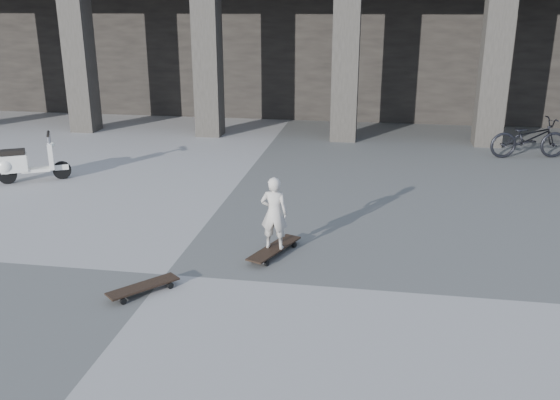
% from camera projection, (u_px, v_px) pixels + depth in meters
% --- Properties ---
extents(ground, '(90.00, 90.00, 0.00)m').
position_uv_depth(ground, '(165.00, 275.00, 7.75)').
color(ground, '#525250').
rests_on(ground, ground).
extents(colonnade, '(28.00, 8.82, 6.00)m').
position_uv_depth(colonnade, '(302.00, 14.00, 19.69)').
color(colonnade, black).
rests_on(colonnade, ground).
extents(longboard, '(0.64, 1.10, 0.11)m').
position_uv_depth(longboard, '(274.00, 249.00, 8.35)').
color(longboard, black).
rests_on(longboard, ground).
extents(skateboard_spare, '(0.76, 0.83, 0.11)m').
position_uv_depth(skateboard_spare, '(143.00, 287.00, 7.23)').
color(skateboard_spare, black).
rests_on(skateboard_spare, ground).
extents(child, '(0.39, 0.26, 1.03)m').
position_uv_depth(child, '(274.00, 213.00, 8.18)').
color(child, '#BBB4A9').
rests_on(child, longboard).
extents(scooter, '(1.26, 0.80, 0.96)m').
position_uv_depth(scooter, '(21.00, 164.00, 11.65)').
color(scooter, black).
rests_on(scooter, ground).
extents(bicycle, '(1.85, 0.96, 0.92)m').
position_uv_depth(bicycle, '(529.00, 138.00, 13.50)').
color(bicycle, black).
rests_on(bicycle, ground).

